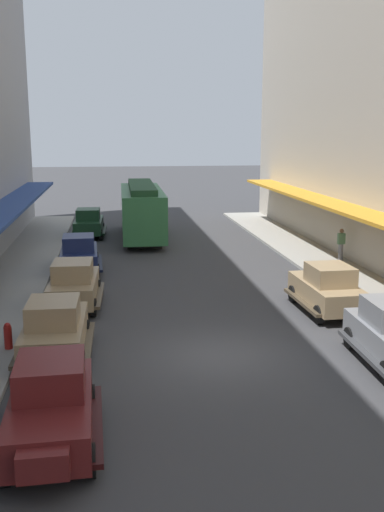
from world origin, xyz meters
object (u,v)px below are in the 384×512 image
Objects in this scene: parked_car_2 at (89,222)px; parked_car_6 at (55,328)px; streetcar at (142,209)px; parked_car_3 at (327,287)px; fire_hydrant at (8,336)px; parked_car_5 at (51,403)px; pedestrian_3 at (341,244)px; parked_car_4 at (74,283)px; parked_car_0 at (79,253)px.

parked_car_2 is 20.75m from parked_car_6.
streetcar is at bearing -18.21° from parked_car_2.
parked_car_3 reaches higher than fire_hydrant.
parked_car_6 is (-0.35, 4.99, 0.00)m from parked_car_5.
streetcar is at bearing 138.61° from pedestrian_3.
parked_car_4 is (-9.39, 1.99, 0.00)m from parked_car_3.
pedestrian_3 is at bearing 50.95° from parked_car_5.
parked_car_3 is 9.60m from parked_car_4.
parked_car_0 is at bearing 90.59° from parked_car_5.
parked_car_0 is 10.44m from fire_hydrant.
parked_car_3 is 10.17m from parked_car_6.
parked_car_4 is at bearing -155.92° from pedestrian_3.
parked_car_6 is 0.44× the size of streetcar.
parked_car_2 is 5.25× the size of fire_hydrant.
parked_car_0 is 5.24× the size of fire_hydrant.
fire_hydrant is (-11.12, -2.65, -0.38)m from parked_car_3.
parked_car_3 and parked_car_6 have the same top height.
parked_car_3 is at bearing -11.94° from parked_car_4.
parked_car_2 is 0.45× the size of streetcar.
parked_car_4 is 0.45× the size of streetcar.
parked_car_2 is 1.00× the size of parked_car_4.
parked_car_2 is 16.24m from pedestrian_3.
parked_car_5 is (0.02, -25.73, 0.00)m from parked_car_2.
fire_hydrant is at bearing -105.17° from streetcar.
parked_car_6 is 1.62m from fire_hydrant.
parked_car_4 is 1.01× the size of parked_car_6.
parked_car_4 is at bearing -103.43° from streetcar.
streetcar reaches higher than parked_car_0.
parked_car_2 and parked_car_4 have the same top height.
parked_car_6 is at bearing -90.91° from parked_car_2.
parked_car_6 is at bearing 93.97° from parked_car_5.
parked_car_6 is (-0.18, -10.88, 0.00)m from parked_car_0.
pedestrian_3 is (13.39, 11.09, 0.05)m from parked_car_6.
parked_car_2 is 2.62× the size of pedestrian_3.
parked_car_3 is (9.46, -7.65, 0.00)m from parked_car_0.
parked_car_2 is at bearing 90.04° from parked_car_5.
parked_car_3 is 1.00× the size of parked_car_5.
parked_car_0 is 12.17m from parked_car_3.
parked_car_4 is at bearing 69.63° from fire_hydrant.
parked_car_4 is 14.39m from pedestrian_3.
parked_car_5 is (0.09, -10.21, 0.00)m from parked_car_4.
streetcar is 12.95m from pedestrian_3.
parked_car_3 and parked_car_5 have the same top height.
parked_car_2 reaches higher than fire_hydrant.
fire_hydrant is 0.50× the size of pedestrian_3.
parked_car_3 is at bearing 13.42° from fire_hydrant.
parked_car_0 is 0.45× the size of streetcar.
parked_car_4 is 4.96m from fire_hydrant.
parked_car_3 is at bearing -38.95° from parked_car_0.
parked_car_0 is 9.48m from streetcar.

